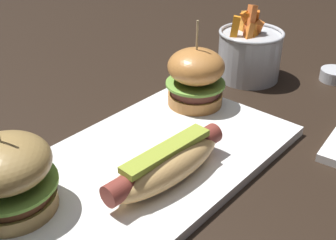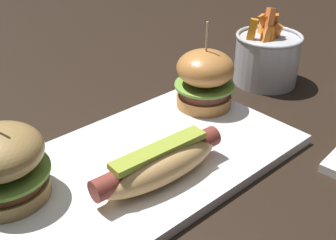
{
  "view_description": "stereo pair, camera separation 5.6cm",
  "coord_description": "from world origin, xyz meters",
  "px_view_note": "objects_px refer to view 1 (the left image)",
  "views": [
    {
      "loc": [
        -0.32,
        -0.32,
        0.34
      ],
      "look_at": [
        0.04,
        0.0,
        0.05
      ],
      "focal_mm": 45.71,
      "sensor_mm": 36.0,
      "label": 1
    },
    {
      "loc": [
        -0.28,
        -0.36,
        0.34
      ],
      "look_at": [
        0.04,
        0.0,
        0.05
      ],
      "focal_mm": 45.71,
      "sensor_mm": 36.0,
      "label": 2
    }
  ],
  "objects_px": {
    "platter_main": "(147,163)",
    "hot_dog": "(167,164)",
    "slider_left": "(8,175)",
    "slider_right": "(196,77)",
    "fries_bucket": "(249,53)",
    "sauce_ramekin": "(335,75)"
  },
  "relations": [
    {
      "from": "slider_right",
      "to": "fries_bucket",
      "type": "height_order",
      "value": "slider_right"
    },
    {
      "from": "hot_dog",
      "to": "slider_right",
      "type": "xyz_separation_m",
      "value": [
        0.18,
        0.1,
        0.02
      ]
    },
    {
      "from": "slider_right",
      "to": "hot_dog",
      "type": "bearing_deg",
      "value": -151.68
    },
    {
      "from": "slider_right",
      "to": "fries_bucket",
      "type": "distance_m",
      "value": 0.17
    },
    {
      "from": "slider_left",
      "to": "sauce_ramekin",
      "type": "bearing_deg",
      "value": -11.79
    },
    {
      "from": "hot_dog",
      "to": "sauce_ramekin",
      "type": "xyz_separation_m",
      "value": [
        0.44,
        -0.03,
        -0.03
      ]
    },
    {
      "from": "slider_left",
      "to": "slider_right",
      "type": "relative_size",
      "value": 0.97
    },
    {
      "from": "hot_dog",
      "to": "sauce_ramekin",
      "type": "bearing_deg",
      "value": -3.65
    },
    {
      "from": "platter_main",
      "to": "fries_bucket",
      "type": "xyz_separation_m",
      "value": [
        0.33,
        0.05,
        0.04
      ]
    },
    {
      "from": "slider_right",
      "to": "platter_main",
      "type": "bearing_deg",
      "value": -163.65
    },
    {
      "from": "fries_bucket",
      "to": "hot_dog",
      "type": "bearing_deg",
      "value": -163.66
    },
    {
      "from": "platter_main",
      "to": "hot_dog",
      "type": "bearing_deg",
      "value": -107.91
    },
    {
      "from": "slider_left",
      "to": "sauce_ramekin",
      "type": "distance_m",
      "value": 0.6
    },
    {
      "from": "platter_main",
      "to": "slider_right",
      "type": "bearing_deg",
      "value": 16.35
    },
    {
      "from": "hot_dog",
      "to": "slider_left",
      "type": "bearing_deg",
      "value": 147.46
    },
    {
      "from": "platter_main",
      "to": "hot_dog",
      "type": "relative_size",
      "value": 2.3
    },
    {
      "from": "slider_right",
      "to": "sauce_ramekin",
      "type": "distance_m",
      "value": 0.29
    },
    {
      "from": "platter_main",
      "to": "hot_dog",
      "type": "height_order",
      "value": "hot_dog"
    },
    {
      "from": "slider_right",
      "to": "fries_bucket",
      "type": "bearing_deg",
      "value": 1.96
    },
    {
      "from": "platter_main",
      "to": "sauce_ramekin",
      "type": "relative_size",
      "value": 7.88
    },
    {
      "from": "fries_bucket",
      "to": "slider_left",
      "type": "bearing_deg",
      "value": -179.24
    },
    {
      "from": "platter_main",
      "to": "slider_left",
      "type": "height_order",
      "value": "slider_left"
    }
  ]
}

